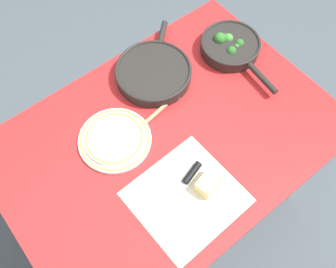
{
  "coord_description": "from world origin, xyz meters",
  "views": [
    {
      "loc": [
        0.39,
        0.49,
        1.91
      ],
      "look_at": [
        0.0,
        0.0,
        0.77
      ],
      "focal_mm": 40.0,
      "sensor_mm": 36.0,
      "label": 1
    }
  ],
  "objects_px": {
    "skillet_broccoli": "(230,46)",
    "wooden_spoon": "(156,113)",
    "grater_knife": "(184,185)",
    "cheese_block": "(208,183)",
    "dinner_plate_stack": "(115,139)",
    "skillet_eggs": "(153,73)"
  },
  "relations": [
    {
      "from": "grater_knife",
      "to": "cheese_block",
      "type": "relative_size",
      "value": 2.8
    },
    {
      "from": "skillet_eggs",
      "to": "grater_knife",
      "type": "bearing_deg",
      "value": -156.94
    },
    {
      "from": "skillet_eggs",
      "to": "dinner_plate_stack",
      "type": "distance_m",
      "value": 0.31
    },
    {
      "from": "wooden_spoon",
      "to": "grater_knife",
      "type": "relative_size",
      "value": 1.43
    },
    {
      "from": "wooden_spoon",
      "to": "dinner_plate_stack",
      "type": "xyz_separation_m",
      "value": [
        0.18,
        -0.0,
        0.0
      ]
    },
    {
      "from": "wooden_spoon",
      "to": "dinner_plate_stack",
      "type": "bearing_deg",
      "value": 170.7
    },
    {
      "from": "skillet_eggs",
      "to": "dinner_plate_stack",
      "type": "height_order",
      "value": "skillet_eggs"
    },
    {
      "from": "wooden_spoon",
      "to": "cheese_block",
      "type": "distance_m",
      "value": 0.33
    },
    {
      "from": "dinner_plate_stack",
      "to": "wooden_spoon",
      "type": "bearing_deg",
      "value": 178.76
    },
    {
      "from": "skillet_broccoli",
      "to": "grater_knife",
      "type": "xyz_separation_m",
      "value": [
        0.51,
        0.33,
        -0.02
      ]
    },
    {
      "from": "grater_knife",
      "to": "cheese_block",
      "type": "xyz_separation_m",
      "value": [
        -0.06,
        0.05,
        0.02
      ]
    },
    {
      "from": "skillet_broccoli",
      "to": "grater_knife",
      "type": "bearing_deg",
      "value": -51.67
    },
    {
      "from": "cheese_block",
      "to": "dinner_plate_stack",
      "type": "height_order",
      "value": "cheese_block"
    },
    {
      "from": "cheese_block",
      "to": "dinner_plate_stack",
      "type": "bearing_deg",
      "value": -66.54
    },
    {
      "from": "skillet_broccoli",
      "to": "skillet_eggs",
      "type": "height_order",
      "value": "skillet_broccoli"
    },
    {
      "from": "skillet_broccoli",
      "to": "skillet_eggs",
      "type": "bearing_deg",
      "value": -99.77
    },
    {
      "from": "skillet_eggs",
      "to": "cheese_block",
      "type": "xyz_separation_m",
      "value": [
        0.13,
        0.47,
        -0.0
      ]
    },
    {
      "from": "cheese_block",
      "to": "skillet_eggs",
      "type": "bearing_deg",
      "value": -105.97
    },
    {
      "from": "skillet_broccoli",
      "to": "cheese_block",
      "type": "relative_size",
      "value": 4.23
    },
    {
      "from": "wooden_spoon",
      "to": "cheese_block",
      "type": "xyz_separation_m",
      "value": [
        0.04,
        0.33,
        0.02
      ]
    },
    {
      "from": "skillet_broccoli",
      "to": "wooden_spoon",
      "type": "xyz_separation_m",
      "value": [
        0.42,
        0.05,
        -0.02
      ]
    },
    {
      "from": "grater_knife",
      "to": "dinner_plate_stack",
      "type": "distance_m",
      "value": 0.29
    }
  ]
}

